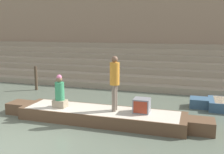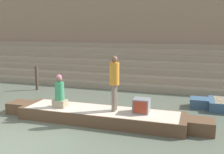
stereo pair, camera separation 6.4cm
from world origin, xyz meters
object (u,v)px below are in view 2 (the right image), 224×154
Objects in this scene: person_rowing at (60,94)px; tv_set at (141,106)px; person_standing at (114,79)px; mooring_post at (37,78)px; rowboat_main at (101,115)px.

person_rowing is 2.22× the size of tv_set.
person_standing reaches higher than mooring_post.
tv_set is (1.33, 0.14, 0.42)m from rowboat_main.
rowboat_main is at bearing -175.90° from tv_set.
mooring_post is (-6.09, 3.30, -0.03)m from tv_set.
tv_set is 0.42× the size of mooring_post.
person_rowing is 0.93× the size of mooring_post.
tv_set is at bearing 8.86° from rowboat_main.
rowboat_main is at bearing 7.64° from person_rowing.
person_standing reaches higher than person_rowing.
rowboat_main is at bearing 176.92° from person_standing.
person_rowing is at bearing 175.95° from person_standing.
rowboat_main is 6.28× the size of person_rowing.
mooring_post is at bearing 147.20° from rowboat_main.
tv_set is (2.78, 0.26, -0.24)m from person_rowing.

